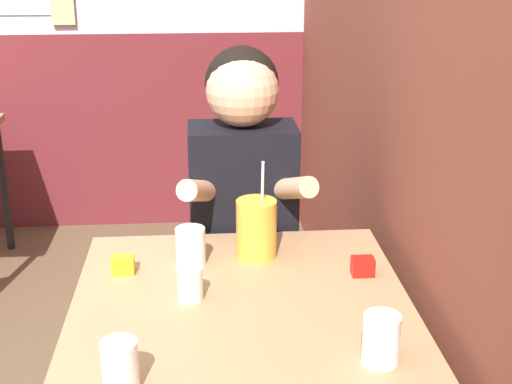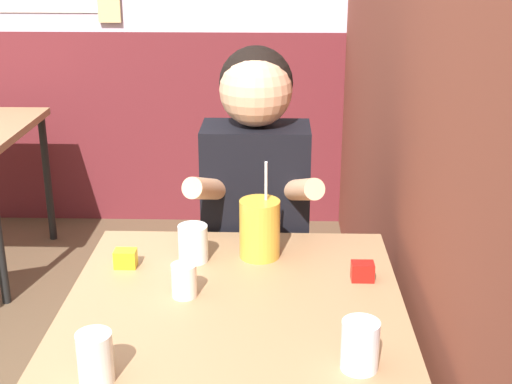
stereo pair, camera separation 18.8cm
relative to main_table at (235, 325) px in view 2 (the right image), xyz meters
The scene contains 10 objects.
brick_wall_right 1.30m from the main_table, 62.59° to the left, with size 0.08×4.69×2.70m.
main_table is the anchor object (origin of this frame).
person_seated 0.56m from the main_table, 86.10° to the left, with size 0.42×0.42×1.29m.
cocktail_pitcher 0.31m from the main_table, 77.45° to the left, with size 0.12×0.12×0.29m.
glass_near_pitcher 0.42m from the main_table, 45.80° to the right, with size 0.08×0.08×0.11m.
glass_center 0.46m from the main_table, 126.84° to the right, with size 0.07×0.07×0.11m.
glass_far_side 0.17m from the main_table, behind, with size 0.06×0.06×0.09m.
glass_by_brick 0.29m from the main_table, 119.58° to the left, with size 0.08×0.08×0.11m.
condiment_ketchup 0.37m from the main_table, 19.59° to the left, with size 0.06×0.04×0.05m.
condiment_mustard 0.37m from the main_table, 149.98° to the left, with size 0.06×0.04×0.05m.
Camera 2 is at (0.88, -1.22, 1.61)m, focal length 50.00 mm.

